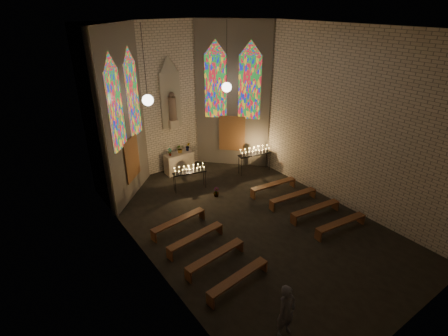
% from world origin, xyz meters
% --- Properties ---
extents(floor, '(12.00, 12.00, 0.00)m').
position_xyz_m(floor, '(0.00, 0.00, 0.00)').
color(floor, black).
rests_on(floor, ground).
extents(room, '(8.22, 12.43, 7.00)m').
position_xyz_m(room, '(-0.00, 3.37, 3.72)').
color(room, beige).
rests_on(room, ground).
extents(altar, '(1.40, 0.60, 1.00)m').
position_xyz_m(altar, '(0.00, 5.45, 0.50)').
color(altar, '#AFA28F').
rests_on(altar, ground).
extents(flower_vase_left, '(0.23, 0.16, 0.40)m').
position_xyz_m(flower_vase_left, '(-0.48, 5.40, 1.20)').
color(flower_vase_left, '#4C723F').
rests_on(flower_vase_left, altar).
extents(flower_vase_center, '(0.46, 0.42, 0.43)m').
position_xyz_m(flower_vase_center, '(0.10, 5.45, 1.21)').
color(flower_vase_center, '#4C723F').
rests_on(flower_vase_center, altar).
extents(flower_vase_right, '(0.29, 0.26, 0.43)m').
position_xyz_m(flower_vase_right, '(0.54, 5.47, 1.22)').
color(flower_vase_right, '#4C723F').
rests_on(flower_vase_right, altar).
extents(aisle_flower_pot, '(0.30, 0.30, 0.42)m').
position_xyz_m(aisle_flower_pot, '(0.11, 2.38, 0.21)').
color(aisle_flower_pot, '#4C723F').
rests_on(aisle_flower_pot, ground).
extents(votive_stand_left, '(1.52, 0.71, 1.09)m').
position_xyz_m(votive_stand_left, '(-0.48, 3.60, 0.93)').
color(votive_stand_left, black).
rests_on(votive_stand_left, ground).
extents(votive_stand_right, '(1.71, 0.72, 1.22)m').
position_xyz_m(votive_stand_right, '(3.00, 3.27, 1.05)').
color(votive_stand_right, black).
rests_on(votive_stand_right, ground).
extents(pew_left_0, '(2.25, 0.56, 0.43)m').
position_xyz_m(pew_left_0, '(-2.38, 1.23, 0.35)').
color(pew_left_0, '#512B17').
rests_on(pew_left_0, ground).
extents(pew_right_0, '(2.25, 0.56, 0.43)m').
position_xyz_m(pew_right_0, '(2.38, 1.23, 0.35)').
color(pew_right_0, '#512B17').
rests_on(pew_right_0, ground).
extents(pew_left_1, '(2.25, 0.56, 0.43)m').
position_xyz_m(pew_left_1, '(-2.38, 0.03, 0.35)').
color(pew_left_1, '#512B17').
rests_on(pew_left_1, ground).
extents(pew_right_1, '(2.25, 0.56, 0.43)m').
position_xyz_m(pew_right_1, '(2.38, 0.03, 0.35)').
color(pew_right_1, '#512B17').
rests_on(pew_right_1, ground).
extents(pew_left_2, '(2.25, 0.56, 0.43)m').
position_xyz_m(pew_left_2, '(-2.38, -1.17, 0.35)').
color(pew_left_2, '#512B17').
rests_on(pew_left_2, ground).
extents(pew_right_2, '(2.25, 0.56, 0.43)m').
position_xyz_m(pew_right_2, '(2.38, -1.17, 0.35)').
color(pew_right_2, '#512B17').
rests_on(pew_right_2, ground).
extents(pew_left_3, '(2.25, 0.56, 0.43)m').
position_xyz_m(pew_left_3, '(-2.38, -2.37, 0.35)').
color(pew_left_3, '#512B17').
rests_on(pew_left_3, ground).
extents(pew_right_3, '(2.25, 0.56, 0.43)m').
position_xyz_m(pew_right_3, '(2.38, -2.37, 0.35)').
color(pew_right_3, '#512B17').
rests_on(pew_right_3, ground).
extents(visitor, '(0.58, 0.39, 1.55)m').
position_xyz_m(visitor, '(-2.41, -4.34, 0.78)').
color(visitor, '#44434C').
rests_on(visitor, ground).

